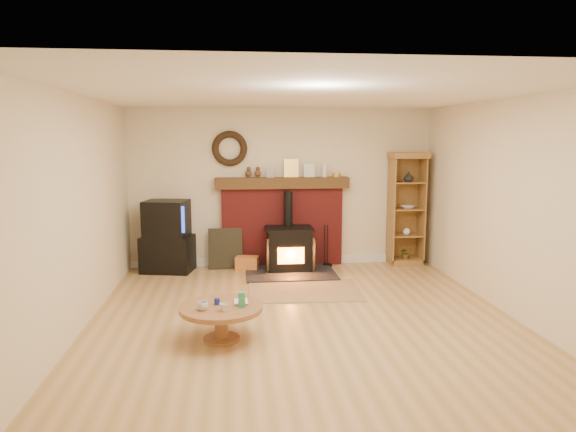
{
  "coord_description": "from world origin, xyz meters",
  "views": [
    {
      "loc": [
        -0.8,
        -5.71,
        2.13
      ],
      "look_at": [
        -0.08,
        1.0,
        1.09
      ],
      "focal_mm": 32.0,
      "sensor_mm": 36.0,
      "label": 1
    }
  ],
  "objects": [
    {
      "name": "wood_stove",
      "position": [
        0.08,
        2.27,
        0.34
      ],
      "size": [
        1.4,
        1.0,
        1.27
      ],
      "color": "black",
      "rests_on": "ground"
    },
    {
      "name": "firelog_box",
      "position": [
        -0.6,
        2.4,
        0.11
      ],
      "size": [
        0.4,
        0.3,
        0.22
      ],
      "primitive_type": "cube",
      "rotation": [
        0.0,
        0.0,
        -0.22
      ],
      "color": "yellow",
      "rests_on": "ground"
    },
    {
      "name": "fire_tools",
      "position": [
        0.73,
        2.5,
        0.11
      ],
      "size": [
        0.16,
        0.16,
        0.7
      ],
      "color": "black",
      "rests_on": "ground"
    },
    {
      "name": "tv_unit",
      "position": [
        -1.86,
        2.47,
        0.55
      ],
      "size": [
        0.87,
        0.69,
        1.14
      ],
      "color": "black",
      "rests_on": "ground"
    },
    {
      "name": "ground",
      "position": [
        0.0,
        0.0,
        0.0
      ],
      "size": [
        5.5,
        5.5,
        0.0
      ],
      "primitive_type": "plane",
      "color": "#A98346",
      "rests_on": "ground"
    },
    {
      "name": "area_rug",
      "position": [
        0.17,
        1.17,
        0.01
      ],
      "size": [
        1.6,
        1.14,
        0.01
      ],
      "primitive_type": "cube",
      "rotation": [
        0.0,
        0.0,
        -0.04
      ],
      "color": "brown",
      "rests_on": "ground"
    },
    {
      "name": "room_shell",
      "position": [
        -0.02,
        0.09,
        1.72
      ],
      "size": [
        5.02,
        5.52,
        2.61
      ],
      "color": "beige",
      "rests_on": "ground"
    },
    {
      "name": "coffee_table",
      "position": [
        -0.95,
        -0.48,
        0.31
      ],
      "size": [
        0.88,
        0.88,
        0.54
      ],
      "color": "brown",
      "rests_on": "ground"
    },
    {
      "name": "leaning_painting",
      "position": [
        -0.95,
        2.55,
        0.33
      ],
      "size": [
        0.55,
        0.15,
        0.66
      ],
      "primitive_type": "cube",
      "rotation": [
        -0.17,
        0.0,
        0.0
      ],
      "color": "black",
      "rests_on": "ground"
    },
    {
      "name": "chimney_breast",
      "position": [
        0.0,
        2.67,
        0.8
      ],
      "size": [
        2.2,
        0.22,
        1.78
      ],
      "color": "maroon",
      "rests_on": "ground"
    },
    {
      "name": "curio_cabinet",
      "position": [
        2.08,
        2.55,
        0.95
      ],
      "size": [
        0.61,
        0.44,
        1.89
      ],
      "color": "brown",
      "rests_on": "ground"
    }
  ]
}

